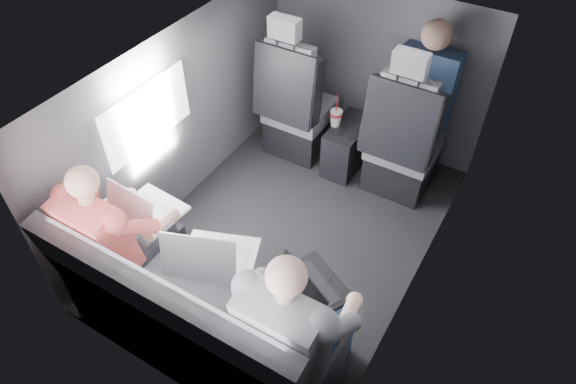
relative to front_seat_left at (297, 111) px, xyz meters
The scene contains 19 objects.
floor 1.03m from the front_seat_left, 61.81° to the right, with size 2.60×2.60×0.00m, color black.
ceiling 1.34m from the front_seat_left, 61.81° to the right, with size 2.60×2.60×0.00m, color #B2B2AD.
panel_left 0.99m from the front_seat_left, 118.19° to the right, with size 0.02×2.60×1.35m, color #56565B.
panel_right 1.61m from the front_seat_left, 31.88° to the right, with size 0.02×2.60×1.35m, color #56565B.
panel_front 0.70m from the front_seat_left, 45.65° to the left, with size 1.80×0.02×1.35m, color #56565B.
panel_back 2.20m from the front_seat_left, 78.12° to the right, with size 1.80×0.02×1.35m, color #56565B.
side_window 1.32m from the front_seat_left, 110.67° to the right, with size 0.02×0.75×0.42m, color white.
seatbelt 1.00m from the front_seat_left, 10.68° to the right, with size 0.05×0.01×0.65m, color black.
front_seat_left is the anchor object (origin of this frame).
front_seat_right 0.90m from the front_seat_left, ahead, with size 0.52×0.58×1.26m.
center_console 0.49m from the front_seat_left, ahead, with size 0.24×0.48×0.41m.
rear_bench 1.96m from the front_seat_left, 76.69° to the right, with size 1.60×0.57×0.92m.
soda_cup 0.36m from the front_seat_left, ahead, with size 0.10×0.10×0.29m.
laptop_white 1.62m from the front_seat_left, 93.74° to the right, with size 0.38×0.36×0.27m.
laptop_silver 1.75m from the front_seat_left, 75.03° to the right, with size 0.47×0.48×0.28m.
laptop_black 1.89m from the front_seat_left, 57.94° to the right, with size 0.44×0.47×0.26m.
passenger_rear_left 1.82m from the front_seat_left, 93.62° to the right, with size 0.47×0.60×1.18m.
passenger_rear_right 2.10m from the front_seat_left, 59.87° to the right, with size 0.50×0.62×1.22m.
passenger_front_right 1.02m from the front_seat_left, 15.75° to the left, with size 0.42×0.42×0.86m.
Camera 1 is at (1.24, -2.13, 2.80)m, focal length 32.00 mm.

